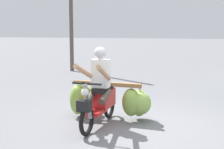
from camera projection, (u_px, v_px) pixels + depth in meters
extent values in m
plane|color=slate|center=(139.00, 127.00, 6.05)|extent=(120.00, 120.00, 0.00)
torus|color=black|center=(87.00, 121.00, 5.53)|extent=(0.12, 0.56, 0.56)
torus|color=black|center=(109.00, 105.00, 6.65)|extent=(0.12, 0.56, 0.56)
cube|color=red|center=(97.00, 112.00, 5.99)|extent=(0.28, 0.58, 0.08)
cube|color=red|center=(104.00, 98.00, 6.33)|extent=(0.33, 0.66, 0.36)
cube|color=black|center=(103.00, 89.00, 6.23)|extent=(0.30, 0.62, 0.10)
cylinder|color=gray|center=(88.00, 102.00, 5.53)|extent=(0.09, 0.29, 0.69)
cylinder|color=black|center=(87.00, 84.00, 5.45)|extent=(0.56, 0.08, 0.04)
sphere|color=silver|center=(85.00, 92.00, 5.39)|extent=(0.14, 0.14, 0.14)
cube|color=black|center=(84.00, 106.00, 5.39)|extent=(0.25, 0.18, 0.20)
cube|color=red|center=(87.00, 105.00, 5.48)|extent=(0.12, 0.29, 0.04)
cube|color=olive|center=(107.00, 84.00, 6.43)|extent=(1.50, 0.21, 0.08)
cube|color=olive|center=(110.00, 84.00, 6.61)|extent=(1.35, 0.18, 0.06)
ellipsoid|color=#84A847|center=(131.00, 102.00, 6.33)|extent=(0.43, 0.40, 0.58)
cylinder|color=#998459|center=(131.00, 87.00, 6.29)|extent=(0.02, 0.02, 0.11)
ellipsoid|color=#89AD4C|center=(140.00, 103.00, 6.35)|extent=(0.51, 0.47, 0.48)
cylinder|color=#998459|center=(140.00, 89.00, 6.31)|extent=(0.02, 0.02, 0.18)
ellipsoid|color=#84A847|center=(85.00, 97.00, 6.96)|extent=(0.55, 0.51, 0.52)
cylinder|color=#998459|center=(85.00, 83.00, 6.91)|extent=(0.02, 0.02, 0.17)
ellipsoid|color=#8AAD4C|center=(139.00, 103.00, 6.55)|extent=(0.38, 0.35, 0.58)
cylinder|color=#998459|center=(139.00, 87.00, 6.50)|extent=(0.02, 0.02, 0.18)
ellipsoid|color=olive|center=(77.00, 100.00, 6.63)|extent=(0.44, 0.42, 0.63)
cylinder|color=#998459|center=(77.00, 85.00, 6.58)|extent=(0.02, 0.02, 0.10)
ellipsoid|color=#81A544|center=(79.00, 97.00, 6.81)|extent=(0.40, 0.36, 0.60)
cylinder|color=#998459|center=(79.00, 83.00, 6.76)|extent=(0.02, 0.02, 0.10)
ellipsoid|color=#87AA49|center=(84.00, 102.00, 6.69)|extent=(0.40, 0.36, 0.59)
cylinder|color=#998459|center=(84.00, 86.00, 6.64)|extent=(0.02, 0.02, 0.19)
cube|color=silver|center=(101.00, 73.00, 6.07)|extent=(0.36, 0.24, 0.56)
sphere|color=silver|center=(100.00, 53.00, 5.99)|extent=(0.24, 0.24, 0.24)
cylinder|color=tan|center=(104.00, 73.00, 5.68)|extent=(0.09, 0.72, 0.39)
cylinder|color=tan|center=(85.00, 72.00, 5.80)|extent=(0.20, 0.72, 0.39)
cylinder|color=#4C4238|center=(105.00, 96.00, 5.97)|extent=(0.16, 0.45, 0.27)
cylinder|color=#4C4238|center=(92.00, 95.00, 6.06)|extent=(0.16, 0.45, 0.27)
cylinder|color=brown|center=(71.00, 0.00, 13.80)|extent=(0.18, 0.18, 6.47)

